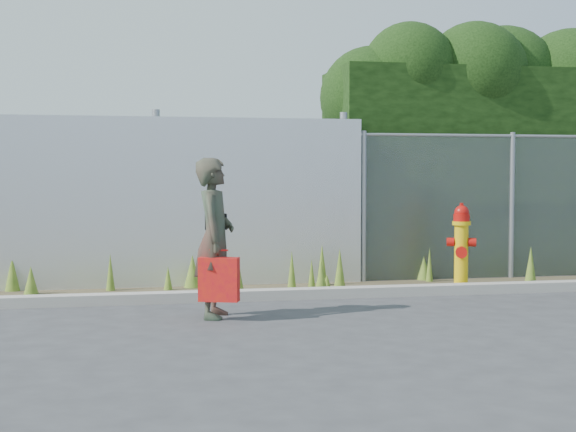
{
  "coord_description": "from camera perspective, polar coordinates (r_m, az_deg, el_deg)",
  "views": [
    {
      "loc": [
        -2.01,
        -7.38,
        1.47
      ],
      "look_at": [
        -0.3,
        1.4,
        1.0
      ],
      "focal_mm": 50.0,
      "sensor_mm": 36.0,
      "label": 1
    }
  ],
  "objects": [
    {
      "name": "ground",
      "position": [
        7.79,
        4.18,
        -7.88
      ],
      "size": [
        80.0,
        80.0,
        0.0
      ],
      "primitive_type": "plane",
      "color": "#38383B",
      "rests_on": "ground"
    },
    {
      "name": "curb",
      "position": [
        9.5,
        1.32,
        -5.53
      ],
      "size": [
        16.0,
        0.22,
        0.12
      ],
      "primitive_type": "cube",
      "color": "#9D968E",
      "rests_on": "ground"
    },
    {
      "name": "weed_strip",
      "position": [
        10.09,
        -1.31,
        -4.73
      ],
      "size": [
        16.0,
        1.29,
        0.55
      ],
      "color": "#483D29",
      "rests_on": "ground"
    },
    {
      "name": "corrugated_fence",
      "position": [
        10.46,
        -17.8,
        0.85
      ],
      "size": [
        8.5,
        0.21,
        2.3
      ],
      "color": "silver",
      "rests_on": "ground"
    },
    {
      "name": "hedge",
      "position": [
        13.13,
        18.45,
        5.63
      ],
      "size": [
        7.5,
        2.08,
        3.75
      ],
      "color": "black",
      "rests_on": "ground"
    },
    {
      "name": "fire_hydrant",
      "position": [
        10.45,
        12.23,
        -2.2
      ],
      "size": [
        0.37,
        0.33,
        1.1
      ],
      "rotation": [
        0.0,
        0.0,
        -0.39
      ],
      "color": "#E1B80B",
      "rests_on": "ground"
    },
    {
      "name": "woman",
      "position": [
        8.21,
        -5.24,
        -1.56
      ],
      "size": [
        0.53,
        0.67,
        1.63
      ],
      "primitive_type": "imported",
      "rotation": [
        0.0,
        0.0,
        1.32
      ],
      "color": "#0E5B3D",
      "rests_on": "ground"
    },
    {
      "name": "red_tote_bag",
      "position": [
        8.05,
        -4.93,
        -4.51
      ],
      "size": [
        0.4,
        0.15,
        0.52
      ],
      "rotation": [
        0.0,
        0.0,
        -0.33
      ],
      "color": "red"
    },
    {
      "name": "black_shoulder_bag",
      "position": [
        8.37,
        -5.15,
        -0.41
      ],
      "size": [
        0.22,
        0.09,
        0.17
      ],
      "rotation": [
        0.0,
        0.0,
        -0.01
      ],
      "color": "black"
    }
  ]
}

